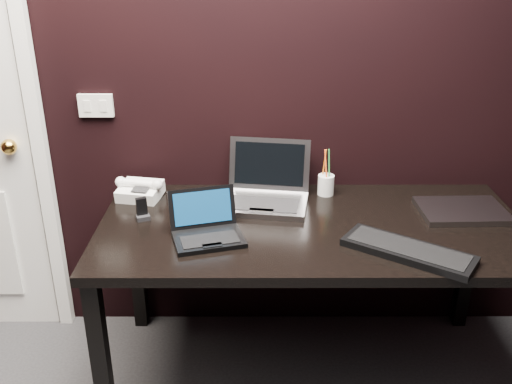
{
  "coord_description": "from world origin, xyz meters",
  "views": [
    {
      "loc": [
        0.07,
        -0.63,
        1.77
      ],
      "look_at": [
        0.08,
        1.35,
        0.9
      ],
      "focal_mm": 40.0,
      "sensor_mm": 36.0,
      "label": 1
    }
  ],
  "objects_px": {
    "silver_laptop": "(266,193)",
    "pen_cup": "(326,184)",
    "closed_laptop": "(462,211)",
    "desk_phone": "(140,190)",
    "desk": "(311,241)",
    "mobile_phone": "(142,211)",
    "netbook": "(207,230)",
    "ext_keyboard": "(408,251)"
  },
  "relations": [
    {
      "from": "netbook",
      "to": "closed_laptop",
      "type": "distance_m",
      "value": 1.06
    },
    {
      "from": "silver_laptop",
      "to": "closed_laptop",
      "type": "height_order",
      "value": "silver_laptop"
    },
    {
      "from": "closed_laptop",
      "to": "pen_cup",
      "type": "distance_m",
      "value": 0.58
    },
    {
      "from": "closed_laptop",
      "to": "desk_phone",
      "type": "distance_m",
      "value": 1.37
    },
    {
      "from": "desk",
      "to": "pen_cup",
      "type": "xyz_separation_m",
      "value": [
        0.09,
        0.29,
        0.13
      ]
    },
    {
      "from": "desk",
      "to": "silver_laptop",
      "type": "height_order",
      "value": "silver_laptop"
    },
    {
      "from": "closed_laptop",
      "to": "desk_phone",
      "type": "relative_size",
      "value": 1.62
    },
    {
      "from": "netbook",
      "to": "silver_laptop",
      "type": "bearing_deg",
      "value": 54.4
    },
    {
      "from": "closed_laptop",
      "to": "pen_cup",
      "type": "relative_size",
      "value": 1.68
    },
    {
      "from": "desk",
      "to": "closed_laptop",
      "type": "relative_size",
      "value": 4.78
    },
    {
      "from": "mobile_phone",
      "to": "pen_cup",
      "type": "bearing_deg",
      "value": 17.65
    },
    {
      "from": "desk_phone",
      "to": "pen_cup",
      "type": "xyz_separation_m",
      "value": [
        0.82,
        0.04,
        0.01
      ]
    },
    {
      "from": "ext_keyboard",
      "to": "closed_laptop",
      "type": "distance_m",
      "value": 0.46
    },
    {
      "from": "desk",
      "to": "ext_keyboard",
      "type": "xyz_separation_m",
      "value": [
        0.32,
        -0.24,
        0.09
      ]
    },
    {
      "from": "ext_keyboard",
      "to": "desk_phone",
      "type": "height_order",
      "value": "desk_phone"
    },
    {
      "from": "ext_keyboard",
      "to": "desk",
      "type": "bearing_deg",
      "value": 143.24
    },
    {
      "from": "closed_laptop",
      "to": "pen_cup",
      "type": "bearing_deg",
      "value": 160.14
    },
    {
      "from": "ext_keyboard",
      "to": "desk_phone",
      "type": "distance_m",
      "value": 1.16
    },
    {
      "from": "ext_keyboard",
      "to": "closed_laptop",
      "type": "relative_size",
      "value": 1.33
    },
    {
      "from": "silver_laptop",
      "to": "pen_cup",
      "type": "bearing_deg",
      "value": 17.99
    },
    {
      "from": "ext_keyboard",
      "to": "netbook",
      "type": "bearing_deg",
      "value": 170.17
    },
    {
      "from": "closed_laptop",
      "to": "desk_phone",
      "type": "height_order",
      "value": "desk_phone"
    },
    {
      "from": "pen_cup",
      "to": "desk",
      "type": "bearing_deg",
      "value": -106.56
    },
    {
      "from": "desk",
      "to": "pen_cup",
      "type": "distance_m",
      "value": 0.33
    },
    {
      "from": "desk",
      "to": "closed_laptop",
      "type": "distance_m",
      "value": 0.64
    },
    {
      "from": "silver_laptop",
      "to": "closed_laptop",
      "type": "bearing_deg",
      "value": -7.67
    },
    {
      "from": "desk",
      "to": "mobile_phone",
      "type": "relative_size",
      "value": 18.8
    },
    {
      "from": "closed_laptop",
      "to": "mobile_phone",
      "type": "bearing_deg",
      "value": -177.87
    },
    {
      "from": "closed_laptop",
      "to": "desk_phone",
      "type": "bearing_deg",
      "value": 173.5
    },
    {
      "from": "ext_keyboard",
      "to": "mobile_phone",
      "type": "xyz_separation_m",
      "value": [
        -1.01,
        0.29,
        0.02
      ]
    },
    {
      "from": "desk_phone",
      "to": "mobile_phone",
      "type": "xyz_separation_m",
      "value": [
        0.05,
        -0.2,
        -0.0
      ]
    },
    {
      "from": "ext_keyboard",
      "to": "silver_laptop",
      "type": "bearing_deg",
      "value": 138.55
    },
    {
      "from": "desk",
      "to": "desk_phone",
      "type": "relative_size",
      "value": 7.73
    },
    {
      "from": "silver_laptop",
      "to": "pen_cup",
      "type": "xyz_separation_m",
      "value": [
        0.27,
        0.09,
        0.0
      ]
    },
    {
      "from": "netbook",
      "to": "silver_laptop",
      "type": "distance_m",
      "value": 0.39
    },
    {
      "from": "netbook",
      "to": "closed_laptop",
      "type": "xyz_separation_m",
      "value": [
        1.04,
        0.21,
        -0.02
      ]
    },
    {
      "from": "desk_phone",
      "to": "pen_cup",
      "type": "relative_size",
      "value": 1.04
    },
    {
      "from": "silver_laptop",
      "to": "ext_keyboard",
      "type": "xyz_separation_m",
      "value": [
        0.51,
        -0.45,
        -0.03
      ]
    },
    {
      "from": "netbook",
      "to": "pen_cup",
      "type": "relative_size",
      "value": 1.46
    },
    {
      "from": "silver_laptop",
      "to": "pen_cup",
      "type": "height_order",
      "value": "silver_laptop"
    },
    {
      "from": "desk",
      "to": "mobile_phone",
      "type": "distance_m",
      "value": 0.69
    },
    {
      "from": "mobile_phone",
      "to": "pen_cup",
      "type": "height_order",
      "value": "pen_cup"
    }
  ]
}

